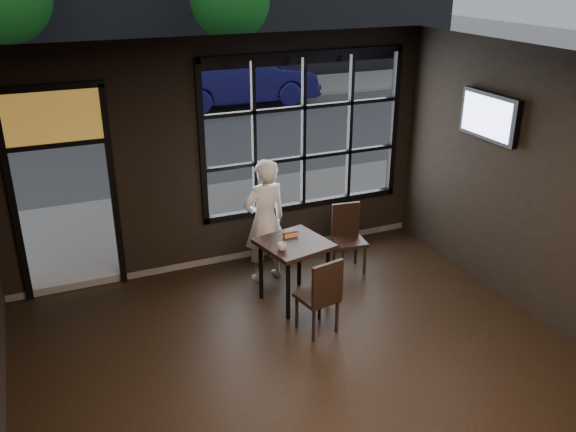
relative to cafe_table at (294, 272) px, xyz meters
name	(u,v)px	position (x,y,z in m)	size (l,w,h in m)	color
floor	(339,411)	(-0.43, -2.08, -0.43)	(6.00, 7.00, 0.02)	black
ceiling	(353,81)	(-0.43, -2.08, 2.79)	(6.00, 7.00, 0.02)	black
window_frame	(304,133)	(0.77, 1.42, 1.38)	(3.06, 0.12, 2.28)	black
stained_transom	(52,117)	(-2.53, 1.42, 1.93)	(1.20, 0.06, 0.70)	orange
street_asphalt	(80,62)	(-0.43, 21.92, -0.44)	(60.00, 41.00, 0.04)	#545456
cafe_table	(294,272)	(0.00, 0.00, 0.00)	(0.78, 0.78, 0.85)	black
chair_near	(317,294)	(-0.02, -0.72, 0.06)	(0.42, 0.42, 0.97)	black
chair_window	(350,239)	(1.06, 0.47, 0.05)	(0.41, 0.41, 0.95)	black
man	(265,221)	(-0.11, 0.72, 0.44)	(0.63, 0.41, 1.72)	white
hotdog	(290,234)	(0.02, 0.16, 0.45)	(0.20, 0.08, 0.06)	tan
cup	(282,247)	(-0.23, -0.16, 0.47)	(0.12, 0.12, 0.10)	silver
tv	(489,116)	(2.50, -0.37, 1.85)	(0.11, 1.01, 0.59)	black
navy_car	(238,79)	(2.95, 10.74, 0.44)	(1.62, 4.65, 1.53)	#161351
maroon_car	(15,100)	(-3.06, 10.58, 0.36)	(1.62, 4.02, 1.37)	#5D1618
tree_right	(230,0)	(3.36, 12.46, 2.51)	(2.44, 2.44, 4.16)	#332114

